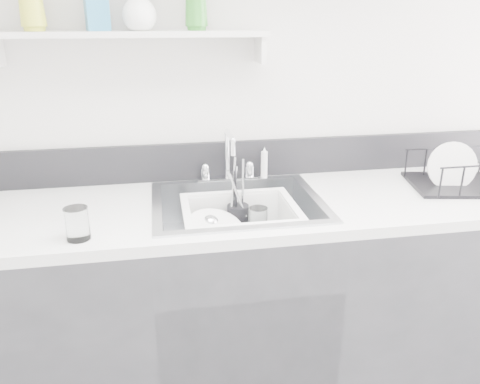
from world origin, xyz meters
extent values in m
cube|color=silver|center=(0.00, 1.49, 1.30)|extent=(3.50, 0.02, 2.60)
cube|color=#2C2C30|center=(0.00, 1.19, 0.44)|extent=(3.20, 0.62, 0.88)
cube|color=white|center=(0.00, 1.19, 0.90)|extent=(3.20, 0.62, 0.04)
cube|color=black|center=(0.00, 1.49, 1.00)|extent=(3.20, 0.02, 0.16)
cube|color=silver|center=(0.00, 1.44, 0.93)|extent=(0.26, 0.06, 0.02)
cylinder|color=silver|center=(-0.10, 1.44, 0.96)|extent=(0.04, 0.04, 0.05)
cylinder|color=silver|center=(0.10, 1.44, 0.96)|extent=(0.04, 0.04, 0.05)
cylinder|color=silver|center=(0.00, 1.44, 1.03)|extent=(0.02, 0.02, 0.20)
cylinder|color=silver|center=(0.00, 1.37, 1.14)|extent=(0.02, 0.15, 0.02)
cylinder|color=white|center=(0.16, 1.44, 0.99)|extent=(0.03, 0.03, 0.14)
cube|color=silver|center=(-0.35, 1.42, 1.52)|extent=(1.00, 0.16, 0.02)
cube|color=silver|center=(0.13, 1.42, 1.46)|extent=(0.02, 0.14, 0.10)
cylinder|color=white|center=(-0.08, 1.15, 0.78)|extent=(0.25, 0.25, 0.02)
cylinder|color=white|center=(-0.08, 1.16, 0.79)|extent=(0.24, 0.24, 0.02)
cylinder|color=white|center=(-0.09, 1.15, 0.83)|extent=(0.28, 0.27, 0.10)
cylinder|color=black|center=(0.01, 1.27, 0.82)|extent=(0.09, 0.09, 0.11)
cylinder|color=silver|center=(0.00, 1.28, 0.92)|extent=(0.01, 0.05, 0.21)
cylinder|color=silver|center=(0.03, 1.26, 0.91)|extent=(0.02, 0.04, 0.19)
cylinder|color=black|center=(0.00, 1.27, 0.94)|extent=(0.01, 0.06, 0.24)
cylinder|color=white|center=(0.09, 1.23, 0.82)|extent=(0.09, 0.09, 0.11)
cylinder|color=white|center=(-0.55, 0.97, 0.97)|extent=(0.10, 0.10, 0.11)
imported|color=white|center=(0.09, 1.14, 0.78)|extent=(0.10, 0.10, 0.03)
imported|color=teal|center=(-0.47, 1.41, 1.62)|extent=(0.10, 0.10, 0.18)
imported|color=white|center=(-0.32, 1.40, 1.61)|extent=(0.16, 0.16, 0.16)
camera|label=1|loc=(-0.28, -0.43, 1.58)|focal=35.00mm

